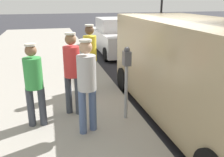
% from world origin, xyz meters
% --- Properties ---
extents(ground_plane, '(80.00, 80.00, 0.00)m').
position_xyz_m(ground_plane, '(0.00, 0.00, 0.00)').
color(ground_plane, '#2D2D33').
extents(sidewalk_slab, '(5.00, 32.00, 0.15)m').
position_xyz_m(sidewalk_slab, '(3.50, 0.00, 0.07)').
color(sidewalk_slab, '#9E998E').
rests_on(sidewalk_slab, ground).
extents(parking_meter_near, '(0.14, 0.18, 1.52)m').
position_xyz_m(parking_meter_near, '(1.35, 0.95, 1.18)').
color(parking_meter_near, gray).
rests_on(parking_meter_near, sidewalk_slab).
extents(pedestrian_in_yellow, '(0.34, 0.35, 1.79)m').
position_xyz_m(pedestrian_in_yellow, '(1.80, -0.76, 1.19)').
color(pedestrian_in_yellow, '#4C608C').
rests_on(pedestrian_in_yellow, sidewalk_slab).
extents(pedestrian_in_green, '(0.36, 0.34, 1.64)m').
position_xyz_m(pedestrian_in_green, '(3.14, 0.81, 1.08)').
color(pedestrian_in_green, '#383D47').
rests_on(pedestrian_in_green, sidewalk_slab).
extents(pedestrian_in_red, '(0.34, 0.34, 1.77)m').
position_xyz_m(pedestrian_in_red, '(2.38, 0.45, 1.17)').
color(pedestrian_in_red, '#383D47').
rests_on(pedestrian_in_red, sidewalk_slab).
extents(pedestrian_in_gray, '(0.34, 0.34, 1.75)m').
position_xyz_m(pedestrian_in_gray, '(2.21, 1.30, 1.16)').
color(pedestrian_in_gray, '#4C608C').
rests_on(pedestrian_in_gray, sidewalk_slab).
extents(parked_van, '(2.13, 5.20, 2.15)m').
position_xyz_m(parked_van, '(-0.15, 1.10, 1.15)').
color(parked_van, tan).
rests_on(parked_van, ground).
extents(parked_sedan_behind, '(2.00, 4.43, 1.65)m').
position_xyz_m(parked_sedan_behind, '(-0.40, -6.18, 0.75)').
color(parked_sedan_behind, white).
rests_on(parked_sedan_behind, ground).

